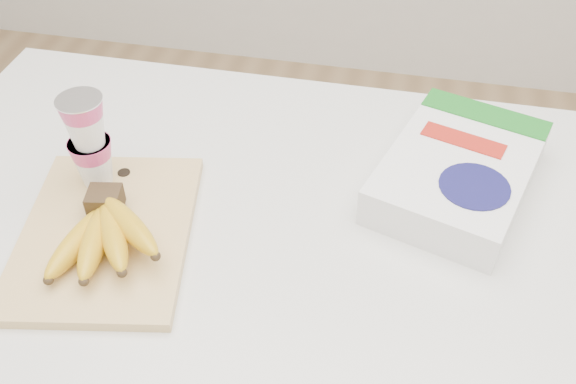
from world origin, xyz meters
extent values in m
cube|color=#E2B67C|center=(-0.24, -0.06, 0.95)|extent=(0.30, 0.37, 0.02)
cube|color=#382816|center=(-0.25, -0.02, 0.98)|extent=(0.06, 0.05, 0.03)
ellipsoid|color=gold|center=(-0.25, -0.10, 0.97)|extent=(0.05, 0.16, 0.05)
sphere|color=#382816|center=(-0.26, -0.17, 0.97)|extent=(0.01, 0.01, 0.01)
ellipsoid|color=gold|center=(-0.23, -0.10, 0.98)|extent=(0.07, 0.16, 0.05)
sphere|color=#382816|center=(-0.21, -0.17, 0.98)|extent=(0.01, 0.01, 0.01)
ellipsoid|color=gold|center=(-0.21, -0.09, 0.98)|extent=(0.11, 0.15, 0.05)
sphere|color=#382816|center=(-0.17, -0.15, 0.98)|extent=(0.01, 0.01, 0.01)
ellipsoid|color=gold|center=(-0.19, -0.07, 0.99)|extent=(0.14, 0.13, 0.05)
sphere|color=#382816|center=(-0.13, -0.12, 0.99)|extent=(0.01, 0.01, 0.01)
cylinder|color=silver|center=(-0.29, 0.04, 1.11)|extent=(0.07, 0.07, 0.00)
cube|color=white|center=(0.26, 0.16, 0.97)|extent=(0.29, 0.35, 0.06)
cube|color=#19701E|center=(0.30, 0.28, 1.00)|extent=(0.21, 0.11, 0.00)
cylinder|color=#15144C|center=(0.28, 0.09, 1.00)|extent=(0.13, 0.13, 0.00)
cube|color=#AE1F13|center=(0.26, 0.20, 1.00)|extent=(0.13, 0.08, 0.00)
camera|label=1|loc=(0.16, -0.63, 1.62)|focal=40.00mm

